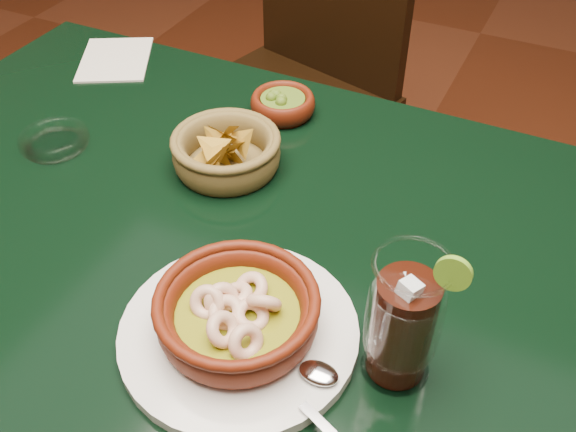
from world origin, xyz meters
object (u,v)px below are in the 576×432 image
at_px(dining_chair, 297,80).
at_px(chip_basket, 226,151).
at_px(shrimp_plate, 238,318).
at_px(dining_table, 213,258).
at_px(cola_drink, 403,321).

height_order(dining_chair, chip_basket, dining_chair).
bearing_deg(shrimp_plate, dining_table, 130.63).
relative_size(chip_basket, cola_drink, 1.04).
height_order(dining_table, shrimp_plate, shrimp_plate).
distance_m(dining_chair, shrimp_plate, 0.98).
distance_m(chip_basket, cola_drink, 0.43).
xyz_separation_m(dining_chair, cola_drink, (0.52, -0.85, 0.29)).
relative_size(shrimp_plate, chip_basket, 1.81).
relative_size(dining_chair, shrimp_plate, 2.73).
relative_size(dining_table, shrimp_plate, 3.29).
xyz_separation_m(shrimp_plate, chip_basket, (-0.18, 0.28, -0.00)).
bearing_deg(chip_basket, dining_table, -76.18).
height_order(shrimp_plate, chip_basket, chip_basket).
relative_size(dining_table, dining_chair, 1.21).
bearing_deg(cola_drink, shrimp_plate, -167.80).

